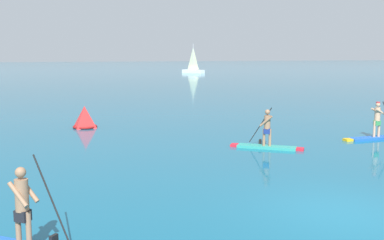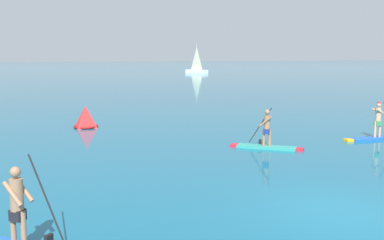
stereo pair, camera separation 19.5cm
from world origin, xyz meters
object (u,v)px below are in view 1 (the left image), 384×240
paddleboarder_far_right (377,131)px  sailboat_right_horizon (193,69)px  paddleboarder_mid_center (266,140)px  race_marker_buoy (85,118)px  paddleboarder_near_left (29,238)px

paddleboarder_far_right → sailboat_right_horizon: bearing=77.7°
paddleboarder_mid_center → sailboat_right_horizon: (19.76, 72.42, 0.46)m
paddleboarder_far_right → race_marker_buoy: size_ratio=2.32×
paddleboarder_mid_center → paddleboarder_far_right: paddleboarder_far_right is taller
paddleboarder_mid_center → paddleboarder_far_right: 5.82m
paddleboarder_mid_center → paddleboarder_near_left: bearing=77.1°
paddleboarder_far_right → paddleboarder_near_left: bearing=-152.0°
paddleboarder_near_left → paddleboarder_far_right: paddleboarder_near_left is taller
sailboat_right_horizon → paddleboarder_near_left: bearing=-49.9°
sailboat_right_horizon → paddleboarder_mid_center: bearing=-45.4°
paddleboarder_far_right → race_marker_buoy: 14.56m
paddleboarder_near_left → paddleboarder_far_right: (14.87, 8.37, 0.03)m
race_marker_buoy → paddleboarder_far_right: bearing=-30.5°
paddleboarder_near_left → paddleboarder_far_right: 17.06m
sailboat_right_horizon → race_marker_buoy: bearing=-52.4°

